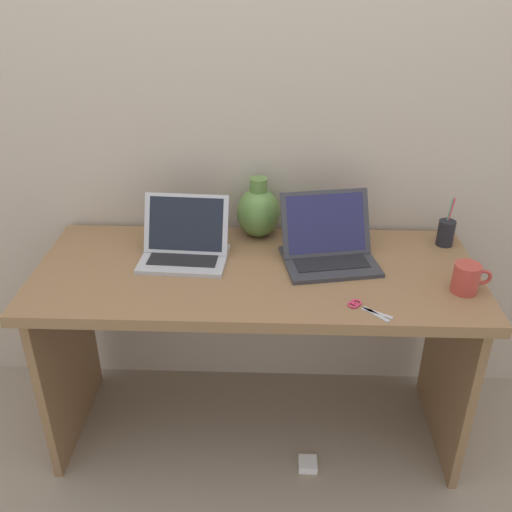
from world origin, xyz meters
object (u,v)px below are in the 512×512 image
at_px(laptop_right, 328,244).
at_px(green_vase, 258,211).
at_px(pen_cup, 446,232).
at_px(power_brick, 308,464).
at_px(coffee_mug, 467,278).
at_px(scissors, 362,307).
at_px(laptop_left, 185,243).

relative_size(laptop_right, green_vase, 1.55).
bearing_deg(pen_cup, power_brick, -141.11).
xyz_separation_m(laptop_right, coffee_mug, (0.43, -0.20, -0.01)).
height_order(coffee_mug, scissors, coffee_mug).
bearing_deg(pen_cup, laptop_right, -164.33).
distance_m(laptop_left, laptop_right, 0.51).
bearing_deg(green_vase, pen_cup, -4.57).
relative_size(coffee_mug, pen_cup, 0.68).
bearing_deg(pen_cup, laptop_left, -172.35).
height_order(laptop_left, green_vase, green_vase).
relative_size(green_vase, coffee_mug, 1.86).
xyz_separation_m(laptop_left, power_brick, (0.46, -0.27, -0.80)).
distance_m(green_vase, power_brick, 0.98).
relative_size(green_vase, pen_cup, 1.26).
bearing_deg(laptop_left, power_brick, -30.47).
relative_size(scissors, power_brick, 1.89).
bearing_deg(laptop_right, pen_cup, 15.67).
bearing_deg(power_brick, scissors, -16.27).
distance_m(coffee_mug, scissors, 0.36).
bearing_deg(scissors, laptop_right, 105.56).
xyz_separation_m(green_vase, pen_cup, (0.70, -0.06, -0.05)).
relative_size(laptop_left, coffee_mug, 2.51).
height_order(laptop_right, scissors, laptop_right).
height_order(laptop_right, coffee_mug, laptop_right).
relative_size(laptop_left, laptop_right, 0.87).
xyz_separation_m(green_vase, coffee_mug, (0.68, -0.38, -0.05)).
bearing_deg(laptop_right, power_brick, -99.82).
xyz_separation_m(coffee_mug, pen_cup, (0.02, 0.33, 0.00)).
xyz_separation_m(laptop_right, green_vase, (-0.25, 0.18, 0.04)).
distance_m(pen_cup, scissors, 0.57).
xyz_separation_m(laptop_left, laptop_right, (0.51, 0.00, 0.00)).
bearing_deg(scissors, laptop_left, 152.47).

